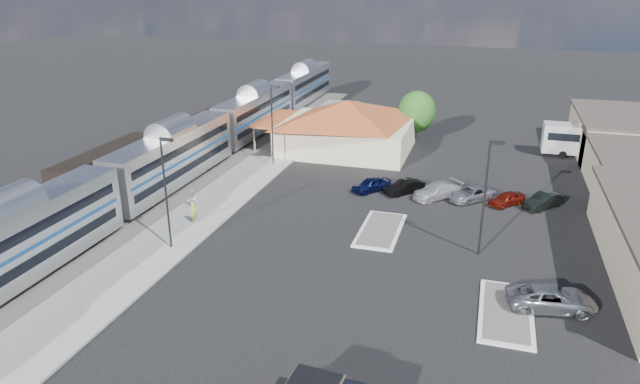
# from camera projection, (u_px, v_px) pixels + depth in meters

# --- Properties ---
(ground) EXTENTS (280.00, 280.00, 0.00)m
(ground) POSITION_uv_depth(u_px,v_px,m) (328.00, 235.00, 46.90)
(ground) COLOR black
(ground) RESTS_ON ground
(railbed) EXTENTS (16.00, 100.00, 0.12)m
(railbed) POSITION_uv_depth(u_px,v_px,m) (157.00, 179.00, 59.70)
(railbed) COLOR #4C4944
(railbed) RESTS_ON ground
(platform) EXTENTS (5.50, 92.00, 0.18)m
(platform) POSITION_uv_depth(u_px,v_px,m) (227.00, 194.00, 55.47)
(platform) COLOR gray
(platform) RESTS_ON ground
(passenger_train) EXTENTS (3.00, 104.00, 5.55)m
(passenger_train) POSITION_uv_depth(u_px,v_px,m) (174.00, 159.00, 56.85)
(passenger_train) COLOR silver
(passenger_train) RESTS_ON ground
(freight_cars) EXTENTS (2.80, 46.00, 4.00)m
(freight_cars) POSITION_uv_depth(u_px,v_px,m) (107.00, 170.00, 56.39)
(freight_cars) COLOR black
(freight_cars) RESTS_ON ground
(station_depot) EXTENTS (18.35, 12.24, 6.20)m
(station_depot) POSITION_uv_depth(u_px,v_px,m) (347.00, 125.00, 68.50)
(station_depot) COLOR beige
(station_depot) RESTS_ON ground
(traffic_island_south) EXTENTS (3.30, 7.50, 0.21)m
(traffic_island_south) POSITION_uv_depth(u_px,v_px,m) (380.00, 230.00, 47.57)
(traffic_island_south) COLOR silver
(traffic_island_south) RESTS_ON ground
(traffic_island_north) EXTENTS (3.30, 7.50, 0.21)m
(traffic_island_north) POSITION_uv_depth(u_px,v_px,m) (506.00, 312.00, 35.92)
(traffic_island_north) COLOR silver
(traffic_island_north) RESTS_ON ground
(lamp_plat_s) EXTENTS (1.08, 0.25, 9.00)m
(lamp_plat_s) POSITION_uv_depth(u_px,v_px,m) (166.00, 185.00, 42.57)
(lamp_plat_s) COLOR black
(lamp_plat_s) RESTS_ON ground
(lamp_plat_n) EXTENTS (1.08, 0.25, 9.00)m
(lamp_plat_n) POSITION_uv_depth(u_px,v_px,m) (273.00, 119.00, 62.27)
(lamp_plat_n) COLOR black
(lamp_plat_n) RESTS_ON ground
(lamp_lot) EXTENTS (1.08, 0.25, 9.00)m
(lamp_lot) POSITION_uv_depth(u_px,v_px,m) (487.00, 189.00, 41.74)
(lamp_lot) COLOR black
(lamp_lot) RESTS_ON ground
(tree_depot) EXTENTS (4.71, 4.71, 6.63)m
(tree_depot) POSITION_uv_depth(u_px,v_px,m) (417.00, 111.00, 71.52)
(tree_depot) COLOR #382314
(tree_depot) RESTS_ON ground
(suv) EXTENTS (5.95, 3.55, 1.55)m
(suv) POSITION_uv_depth(u_px,v_px,m) (551.00, 298.00, 36.16)
(suv) COLOR #999CA0
(suv) RESTS_ON ground
(coach_bus) EXTENTS (11.89, 2.62, 3.81)m
(coach_bus) POSITION_uv_depth(u_px,v_px,m) (597.00, 140.00, 65.91)
(coach_bus) COLOR silver
(coach_bus) RESTS_ON ground
(person_a) EXTENTS (0.61, 0.75, 1.79)m
(person_a) POSITION_uv_depth(u_px,v_px,m) (194.00, 212.00, 48.60)
(person_a) COLOR #ACB739
(person_a) RESTS_ON platform
(person_b) EXTENTS (0.86, 0.95, 1.60)m
(person_b) POSITION_uv_depth(u_px,v_px,m) (192.00, 199.00, 51.82)
(person_b) COLOR white
(person_b) RESTS_ON platform
(parked_car_a) EXTENTS (3.97, 4.22, 1.41)m
(parked_car_a) POSITION_uv_depth(u_px,v_px,m) (371.00, 184.00, 56.15)
(parked_car_a) COLOR #0C133E
(parked_car_a) RESTS_ON ground
(parked_car_b) EXTENTS (3.94, 4.00, 1.37)m
(parked_car_b) POSITION_uv_depth(u_px,v_px,m) (404.00, 187.00, 55.57)
(parked_car_b) COLOR black
(parked_car_b) RESTS_ON ground
(parked_car_c) EXTENTS (5.06, 5.10, 1.48)m
(parked_car_c) POSITION_uv_depth(u_px,v_px,m) (437.00, 191.00, 54.42)
(parked_car_c) COLOR silver
(parked_car_c) RESTS_ON ground
(parked_car_d) EXTENTS (4.91, 4.89, 1.32)m
(parked_car_d) POSITION_uv_depth(u_px,v_px,m) (472.00, 194.00, 53.85)
(parked_car_d) COLOR #97989F
(parked_car_d) RESTS_ON ground
(parked_car_e) EXTENTS (3.67, 3.73, 1.27)m
(parked_car_e) POSITION_uv_depth(u_px,v_px,m) (507.00, 199.00, 52.73)
(parked_car_e) COLOR maroon
(parked_car_e) RESTS_ON ground
(parked_car_f) EXTENTS (3.90, 4.19, 1.40)m
(parked_car_f) POSITION_uv_depth(u_px,v_px,m) (544.00, 201.00, 52.11)
(parked_car_f) COLOR black
(parked_car_f) RESTS_ON ground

